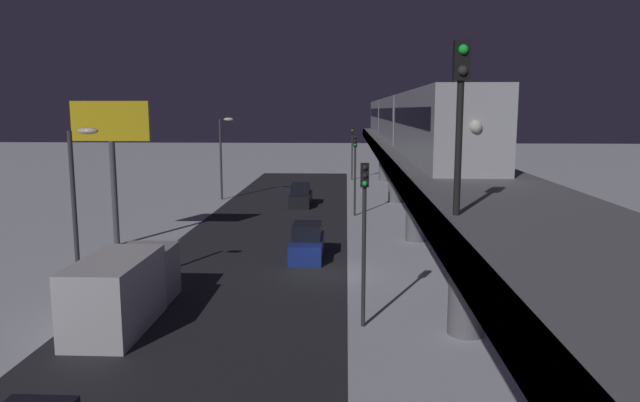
% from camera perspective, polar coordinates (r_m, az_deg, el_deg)
% --- Properties ---
extents(ground_plane, '(240.00, 240.00, 0.00)m').
position_cam_1_polar(ground_plane, '(30.75, 0.12, -7.01)').
color(ground_plane, silver).
extents(avenue_asphalt, '(11.00, 96.53, 0.01)m').
position_cam_1_polar(avenue_asphalt, '(31.20, -7.57, -6.85)').
color(avenue_asphalt, '#28282D').
rests_on(avenue_asphalt, ground_plane).
extents(elevated_railway, '(5.00, 96.53, 5.94)m').
position_cam_1_polar(elevated_railway, '(30.07, 11.09, 2.47)').
color(elevated_railway, slate).
rests_on(elevated_railway, ground_plane).
extents(subway_train, '(2.94, 55.47, 3.40)m').
position_cam_1_polar(subway_train, '(49.06, 7.96, 7.95)').
color(subway_train, '#B7BABF').
rests_on(subway_train, elevated_railway).
extents(rail_signal, '(0.36, 0.41, 4.00)m').
position_cam_1_polar(rail_signal, '(14.02, 13.41, 9.70)').
color(rail_signal, black).
rests_on(rail_signal, elevated_railway).
extents(sedan_blue, '(1.80, 4.68, 1.97)m').
position_cam_1_polar(sedan_blue, '(33.89, -1.24, -4.12)').
color(sedan_blue, navy).
rests_on(sedan_blue, ground_plane).
extents(sedan_black, '(1.80, 4.75, 1.97)m').
position_cam_1_polar(sedan_black, '(52.11, -1.88, 0.44)').
color(sedan_black, black).
rests_on(sedan_black, ground_plane).
extents(box_truck, '(2.40, 7.40, 2.80)m').
position_cam_1_polar(box_truck, '(25.06, -18.31, -7.96)').
color(box_truck, '#B2B2B7').
rests_on(box_truck, ground_plane).
extents(traffic_light_near, '(0.32, 0.44, 6.40)m').
position_cam_1_polar(traffic_light_near, '(22.52, 4.29, -1.93)').
color(traffic_light_near, '#2D2D2D').
rests_on(traffic_light_near, ground_plane).
extents(traffic_light_mid, '(0.32, 0.44, 6.40)m').
position_cam_1_polar(traffic_light_mid, '(46.67, 3.40, 3.65)').
color(traffic_light_mid, '#2D2D2D').
rests_on(traffic_light_mid, ground_plane).
extents(traffic_light_far, '(0.32, 0.44, 6.40)m').
position_cam_1_polar(traffic_light_far, '(70.97, 3.12, 5.42)').
color(traffic_light_far, '#2D2D2D').
rests_on(traffic_light_far, ground_plane).
extents(commercial_billboard, '(4.80, 0.36, 8.90)m').
position_cam_1_polar(commercial_billboard, '(38.25, -19.50, 5.98)').
color(commercial_billboard, '#4C4C51').
rests_on(commercial_billboard, ground_plane).
extents(street_lamp_near, '(1.35, 0.44, 7.65)m').
position_cam_1_polar(street_lamp_near, '(27.34, -22.29, 0.65)').
color(street_lamp_near, '#38383D').
rests_on(street_lamp_near, ground_plane).
extents(street_lamp_far, '(1.35, 0.44, 7.65)m').
position_cam_1_polar(street_lamp_far, '(55.87, -9.34, 5.04)').
color(street_lamp_far, '#38383D').
rests_on(street_lamp_far, ground_plane).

